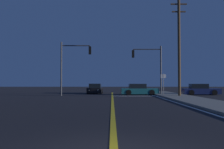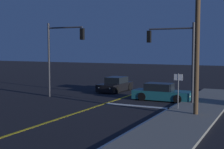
{
  "view_description": "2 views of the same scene",
  "coord_description": "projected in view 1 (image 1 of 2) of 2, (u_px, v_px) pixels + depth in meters",
  "views": [
    {
      "loc": [
        -0.04,
        -4.9,
        1.53
      ],
      "look_at": [
        -0.12,
        20.36,
        2.32
      ],
      "focal_mm": 39.72,
      "sensor_mm": 36.0,
      "label": 1
    },
    {
      "loc": [
        10.91,
        1.46,
        4.05
      ],
      "look_at": [
        1.35,
        20.68,
        2.3
      ],
      "focal_mm": 51.82,
      "sensor_mm": 36.0,
      "label": 2
    }
  ],
  "objects": [
    {
      "name": "sidewalk_right",
      "position": [
        211.0,
        104.0,
        16.76
      ],
      "size": [
        3.2,
        42.95,
        0.15
      ],
      "primitive_type": "cube",
      "color": "slate",
      "rests_on": "ground"
    },
    {
      "name": "lane_line_center",
      "position": [
        113.0,
        105.0,
        16.78
      ],
      "size": [
        0.2,
        40.57,
        0.01
      ],
      "primitive_type": "cube",
      "color": "gold",
      "rests_on": "ground"
    },
    {
      "name": "traffic_signal_near_right",
      "position": [
        151.0,
        62.0,
        29.61
      ],
      "size": [
        3.57,
        0.28,
        5.88
      ],
      "rotation": [
        0.0,
        0.0,
        3.14
      ],
      "color": "#38383D",
      "rests_on": "ground"
    },
    {
      "name": "car_parked_curb_navy",
      "position": [
        201.0,
        90.0,
        29.97
      ],
      "size": [
        4.42,
        2.01,
        1.34
      ],
      "rotation": [
        0.0,
        0.0,
        -1.61
      ],
      "color": "navy",
      "rests_on": "ground"
    },
    {
      "name": "car_side_waiting_teal",
      "position": [
        140.0,
        90.0,
        30.32
      ],
      "size": [
        4.56,
        1.84,
        1.34
      ],
      "rotation": [
        0.0,
        0.0,
        -1.56
      ],
      "color": "#195960",
      "rests_on": "ground"
    },
    {
      "name": "stop_bar",
      "position": [
        136.0,
        96.0,
        27.2
      ],
      "size": [
        5.02,
        0.5,
        0.01
      ],
      "primitive_type": "cube",
      "color": "white",
      "rests_on": "ground"
    },
    {
      "name": "lane_line_edge_right",
      "position": [
        184.0,
        105.0,
        16.76
      ],
      "size": [
        0.16,
        40.57,
        0.01
      ],
      "primitive_type": "cube",
      "color": "white",
      "rests_on": "ground"
    },
    {
      "name": "car_distant_tail_black",
      "position": [
        96.0,
        89.0,
        33.66
      ],
      "size": [
        2.01,
        4.32,
        1.34
      ],
      "rotation": [
        0.0,
        0.0,
        3.11
      ],
      "color": "black",
      "rests_on": "ground"
    },
    {
      "name": "traffic_signal_far_left",
      "position": [
        72.0,
        60.0,
        28.24
      ],
      "size": [
        3.5,
        0.28,
        6.12
      ],
      "color": "#38383D",
      "rests_on": "ground"
    },
    {
      "name": "utility_pole_right",
      "position": [
        180.0,
        45.0,
        25.63
      ],
      "size": [
        1.68,
        0.29,
        10.28
      ],
      "color": "#4C3823",
      "rests_on": "ground"
    },
    {
      "name": "street_sign_corner",
      "position": [
        164.0,
        81.0,
        26.74
      ],
      "size": [
        0.56,
        0.06,
        2.44
      ],
      "color": "slate",
      "rests_on": "ground"
    }
  ]
}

